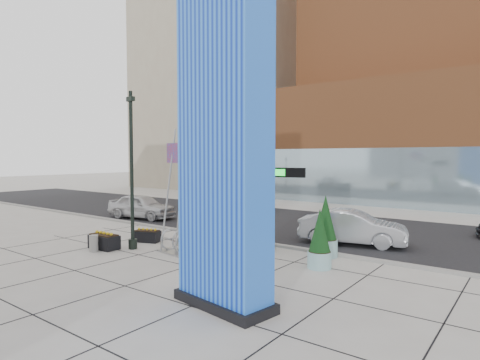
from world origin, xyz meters
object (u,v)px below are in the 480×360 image
Objects in this scene: lamp_post at (132,185)px; car_white_west at (142,206)px; concrete_bollard at (94,243)px; car_silver_mid at (352,228)px; blue_pylon at (224,135)px; public_art_sculpture at (183,221)px; overhead_street_sign at (282,179)px.

car_white_west is at bearing 138.06° from lamp_post.
car_white_west is (-5.96, 7.62, 0.46)m from concrete_bollard.
car_white_west is 0.97× the size of car_silver_mid.
car_white_west is 14.74m from car_silver_mid.
car_white_west is at bearing 128.06° from concrete_bollard.
lamp_post reaches higher than car_silver_mid.
blue_pylon is at bearing -20.87° from lamp_post.
car_silver_mid is (14.72, 0.74, -0.01)m from car_white_west.
lamp_post reaches higher than concrete_bollard.
blue_pylon is 17.88m from car_white_west.
public_art_sculpture is 7.38× the size of concrete_bollard.
car_white_west reaches higher than car_silver_mid.
overhead_street_sign is at bearing -108.81° from car_white_west.
overhead_street_sign is (2.98, 3.45, 1.77)m from public_art_sculpture.
public_art_sculpture is 1.47× the size of overhead_street_sign.
blue_pylon is 8.66m from lamp_post.
car_white_west is (-9.41, 5.45, -0.62)m from public_art_sculpture.
car_white_west is (-12.39, 2.00, -2.39)m from overhead_street_sign.
overhead_street_sign is (-2.39, 7.21, -1.66)m from blue_pylon.
car_silver_mid is at bearing 99.26° from blue_pylon.
blue_pylon is 10.03m from concrete_bollard.
car_silver_mid is at bearing 43.67° from concrete_bollard.
blue_pylon reaches higher than car_silver_mid.
blue_pylon is at bearing -82.91° from overhead_street_sign.
lamp_post is at bearing 167.98° from blue_pylon.
lamp_post is 1.31× the size of public_art_sculpture.
blue_pylon reaches higher than lamp_post.
lamp_post is 10.67m from car_silver_mid.
concrete_bollard is 0.15× the size of car_silver_mid.
blue_pylon is 1.83× the size of public_art_sculpture.
overhead_street_sign is at bearing 41.13° from concrete_bollard.
car_white_west is at bearing 80.29° from car_silver_mid.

